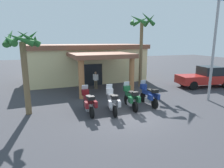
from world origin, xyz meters
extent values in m
plane|color=#38383D|center=(0.00, 0.00, 0.00)|extent=(80.00, 80.00, 0.00)
cube|color=beige|center=(-0.09, 11.49, 1.74)|extent=(12.35, 5.80, 3.47)
cube|color=#1E2328|center=(0.00, 8.74, 1.05)|extent=(1.80, 0.16, 2.10)
cube|color=brown|center=(0.08, 6.51, 3.12)|extent=(5.17, 4.74, 0.35)
cylinder|color=#B27042|center=(-1.97, 4.55, 1.47)|extent=(0.43, 0.43, 2.94)
cylinder|color=#B27042|center=(2.25, 4.70, 1.47)|extent=(0.43, 0.43, 2.94)
cube|color=brown|center=(-0.09, 11.49, 3.69)|extent=(12.76, 6.22, 0.44)
cylinder|color=black|center=(-2.23, 2.03, 0.33)|extent=(0.15, 0.66, 0.66)
cylinder|color=black|center=(-2.21, 0.48, 0.33)|extent=(0.15, 0.66, 0.66)
cube|color=silver|center=(-2.22, 1.23, 0.37)|extent=(0.33, 0.57, 0.32)
cube|color=maroon|center=(-2.22, 1.38, 0.88)|extent=(0.32, 1.15, 0.34)
cube|color=black|center=(-2.21, 1.03, 1.10)|extent=(0.29, 0.60, 0.10)
cube|color=maroon|center=(-2.23, 2.01, 1.15)|extent=(0.44, 0.25, 0.36)
cube|color=#B2BCC6|center=(-2.23, 2.09, 1.43)|extent=(0.40, 0.12, 0.36)
cube|color=maroon|center=(-2.47, 0.63, 0.76)|extent=(0.19, 0.44, 0.36)
cube|color=maroon|center=(-1.95, 0.64, 0.76)|extent=(0.19, 0.44, 0.36)
cube|color=black|center=(-2.21, 0.53, 1.17)|extent=(0.37, 0.33, 0.22)
cylinder|color=black|center=(-0.71, 1.74, 0.33)|extent=(0.22, 0.67, 0.66)
cylinder|color=black|center=(-0.90, 0.20, 0.33)|extent=(0.22, 0.67, 0.66)
cube|color=silver|center=(-0.80, 0.95, 0.37)|extent=(0.39, 0.60, 0.32)
cube|color=#B2B2B7|center=(-0.79, 1.10, 0.88)|extent=(0.44, 1.18, 0.34)
cube|color=black|center=(-0.83, 0.75, 1.10)|extent=(0.35, 0.63, 0.10)
cube|color=#B2B2B7|center=(-0.71, 1.72, 1.15)|extent=(0.47, 0.29, 0.36)
cube|color=#B2BCC6|center=(-0.70, 1.80, 1.43)|extent=(0.41, 0.17, 0.36)
cube|color=#B2B2B7|center=(-1.14, 0.38, 0.76)|extent=(0.23, 0.46, 0.36)
cube|color=#B2B2B7|center=(-0.62, 0.32, 0.76)|extent=(0.23, 0.46, 0.36)
cube|color=black|center=(-0.89, 0.25, 1.17)|extent=(0.40, 0.36, 0.22)
cylinder|color=black|center=(0.66, 2.09, 0.33)|extent=(0.18, 0.67, 0.66)
cylinder|color=black|center=(0.56, 0.54, 0.33)|extent=(0.18, 0.67, 0.66)
cube|color=silver|center=(0.61, 1.29, 0.37)|extent=(0.36, 0.58, 0.32)
cube|color=#19512D|center=(0.62, 1.44, 0.88)|extent=(0.37, 1.17, 0.34)
cube|color=black|center=(0.60, 1.09, 1.10)|extent=(0.32, 0.62, 0.10)
cube|color=#19512D|center=(0.66, 2.07, 1.15)|extent=(0.45, 0.27, 0.36)
cube|color=#B2BCC6|center=(0.67, 2.15, 1.43)|extent=(0.41, 0.14, 0.36)
cube|color=#19512D|center=(0.31, 0.71, 0.76)|extent=(0.21, 0.45, 0.36)
cube|color=#19512D|center=(0.83, 0.67, 0.76)|extent=(0.21, 0.45, 0.36)
cube|color=black|center=(0.56, 0.59, 1.17)|extent=(0.38, 0.34, 0.22)
cylinder|color=black|center=(2.01, 2.22, 0.33)|extent=(0.15, 0.66, 0.66)
cylinder|color=black|center=(2.03, 0.67, 0.33)|extent=(0.15, 0.66, 0.66)
cube|color=silver|center=(2.02, 1.42, 0.37)|extent=(0.33, 0.57, 0.32)
cube|color=navy|center=(2.02, 1.57, 0.88)|extent=(0.32, 1.15, 0.34)
cube|color=black|center=(2.03, 1.22, 1.10)|extent=(0.29, 0.60, 0.10)
cube|color=navy|center=(2.01, 2.20, 1.15)|extent=(0.44, 0.25, 0.36)
cube|color=#B2BCC6|center=(2.01, 2.28, 1.43)|extent=(0.40, 0.12, 0.36)
cube|color=navy|center=(1.77, 0.82, 0.76)|extent=(0.19, 0.44, 0.36)
cube|color=navy|center=(2.29, 0.83, 0.76)|extent=(0.19, 0.44, 0.36)
cube|color=black|center=(2.03, 0.72, 1.17)|extent=(0.37, 0.33, 0.22)
cylinder|color=brown|center=(-0.11, 7.10, 0.40)|extent=(0.14, 0.14, 0.79)
cylinder|color=brown|center=(-0.25, 7.22, 0.40)|extent=(0.14, 0.14, 0.79)
cylinder|color=white|center=(-0.18, 7.16, 1.08)|extent=(0.32, 0.32, 0.56)
cylinder|color=white|center=(-0.01, 7.02, 1.10)|extent=(0.09, 0.09, 0.53)
cylinder|color=white|center=(-0.35, 7.30, 1.10)|extent=(0.09, 0.09, 0.53)
sphere|color=tan|center=(-0.18, 7.16, 1.49)|extent=(0.22, 0.22, 0.22)
cylinder|color=black|center=(11.57, 5.09, 0.40)|extent=(0.83, 0.36, 0.80)
cylinder|color=black|center=(8.20, 5.58, 0.40)|extent=(0.83, 0.36, 0.80)
cylinder|color=black|center=(7.96, 3.90, 0.40)|extent=(0.83, 0.36, 0.80)
cube|color=#B2231E|center=(9.77, 4.49, 0.77)|extent=(5.42, 2.62, 0.75)
cube|color=black|center=(10.26, 4.42, 1.55)|extent=(2.03, 1.99, 0.80)
cylinder|color=brown|center=(-5.64, 2.40, 2.13)|extent=(0.34, 0.34, 4.27)
cone|color=#236028|center=(-4.96, 2.44, 4.39)|extent=(0.45, 1.42, 0.74)
cone|color=#236028|center=(-5.28, 2.98, 4.50)|extent=(1.31, 1.01, 1.06)
cone|color=#236028|center=(-5.88, 3.04, 4.48)|extent=(1.39, 0.82, 1.02)
cone|color=#236028|center=(-6.29, 2.58, 4.52)|extent=(0.69, 1.34, 1.12)
cone|color=#236028|center=(-6.24, 2.09, 4.38)|extent=(0.97, 1.41, 0.72)
cone|color=#236028|center=(-5.66, 1.72, 4.42)|extent=(1.40, 0.40, 0.85)
cone|color=#236028|center=(-5.27, 1.83, 4.48)|extent=(1.33, 1.04, 1.01)
cylinder|color=brown|center=(4.11, 6.73, 2.96)|extent=(0.30, 0.30, 5.92)
cone|color=#236028|center=(4.92, 6.81, 6.17)|extent=(0.51, 1.62, 1.14)
cone|color=#236028|center=(4.39, 7.50, 6.14)|extent=(1.65, 0.90, 1.05)
cone|color=#236028|center=(3.40, 7.14, 6.10)|extent=(1.15, 1.61, 0.92)
cone|color=#236028|center=(3.45, 6.24, 6.14)|extent=(1.26, 1.52, 1.04)
cone|color=#236028|center=(4.26, 5.92, 6.20)|extent=(1.60, 0.63, 1.22)
cylinder|color=#99999E|center=(6.78, 0.95, 3.50)|extent=(0.18, 0.18, 6.99)
camera|label=1|loc=(-4.69, -9.98, 4.36)|focal=31.80mm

